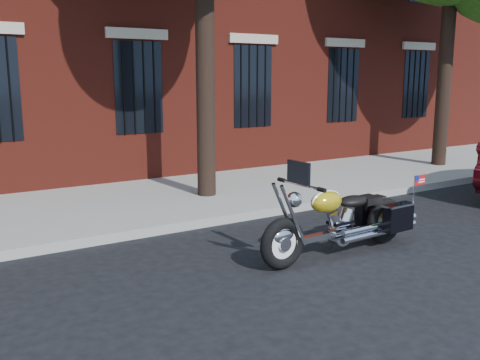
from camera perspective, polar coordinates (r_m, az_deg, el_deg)
ground at (r=7.99m, az=3.29°, el=-6.87°), size 120.00×120.00×0.00m
curb at (r=9.08m, az=-1.75°, el=-4.16°), size 40.00×0.16×0.15m
sidewalk at (r=10.70m, az=-6.83°, el=-1.90°), size 40.00×3.60×0.15m
motorcycle at (r=7.59m, az=11.15°, el=-4.35°), size 2.76×0.83×1.39m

